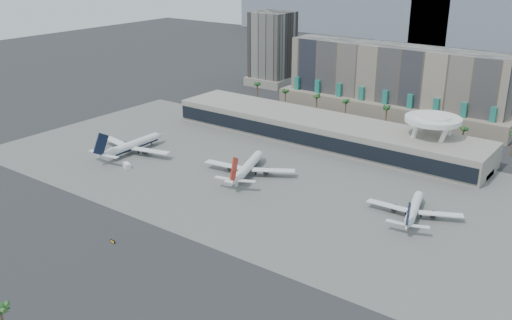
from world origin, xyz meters
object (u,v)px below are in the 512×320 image
Objects in this scene: service_vehicle_a at (127,165)px; airliner_right at (414,209)px; airliner_left at (132,145)px; airliner_centre at (248,167)px; taxiway_sign at (113,241)px; service_vehicle_b at (229,183)px.

airliner_right is at bearing 34.66° from service_vehicle_a.
airliner_left is 139.41m from airliner_right.
airliner_centre is at bearing 8.22° from airliner_left.
airliner_left is 91.51m from taxiway_sign.
airliner_left reaches higher than service_vehicle_a.
airliner_left is at bearing 164.27° from service_vehicle_b.
taxiway_sign is (50.04, -50.73, -0.63)m from service_vehicle_a.
airliner_centre reaches higher than airliner_right.
service_vehicle_b is (0.78, -14.62, -2.86)m from airliner_centre.
airliner_left reaches higher than airliner_centre.
airliner_right is 76.96m from service_vehicle_b.
service_vehicle_b is (-74.77, -18.12, -2.30)m from airliner_right.
airliner_right is (75.55, 3.50, -0.56)m from airliner_centre.
airliner_left reaches higher than service_vehicle_b.
airliner_left is 64.08m from airliner_centre.
airliner_centre is 17.94× the size of taxiway_sign.
service_vehicle_a is (-125.36, -30.01, -2.09)m from airliner_right.
airliner_right is at bearing -16.51° from airliner_centre.
airliner_left is 1.23× the size of airliner_right.
airliner_left is 1.07× the size of airliner_centre.
airliner_centre reaches higher than taxiway_sign.
service_vehicle_b is at bearing -106.10° from airliner_centre.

